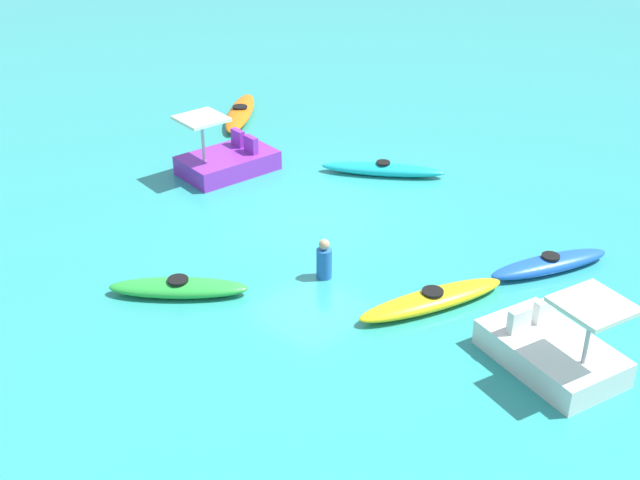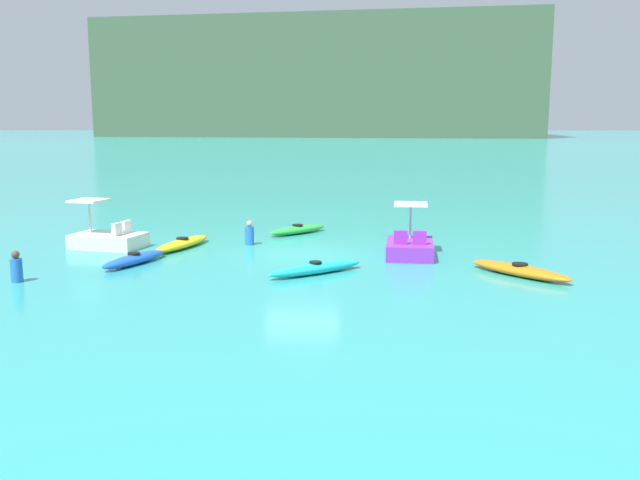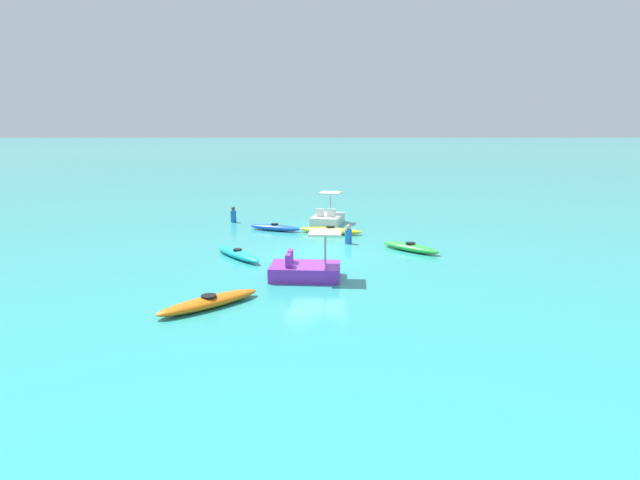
# 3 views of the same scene
# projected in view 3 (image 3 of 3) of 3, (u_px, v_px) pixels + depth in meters

# --- Properties ---
(ground_plane) EXTENTS (600.00, 600.00, 0.00)m
(ground_plane) POSITION_uv_depth(u_px,v_px,m) (315.00, 254.00, 21.35)
(ground_plane) COLOR teal
(kayak_green) EXTENTS (2.45, 2.41, 0.37)m
(kayak_green) POSITION_uv_depth(u_px,v_px,m) (410.00, 247.00, 21.83)
(kayak_green) COLOR green
(kayak_green) RESTS_ON ground_plane
(kayak_cyan) EXTENTS (2.91, 2.36, 0.37)m
(kayak_cyan) POSITION_uv_depth(u_px,v_px,m) (238.00, 254.00, 20.67)
(kayak_cyan) COLOR #19B7C6
(kayak_cyan) RESTS_ON ground_plane
(kayak_yellow) EXTENTS (1.67, 3.25, 0.37)m
(kayak_yellow) POSITION_uv_depth(u_px,v_px,m) (330.00, 230.00, 25.48)
(kayak_yellow) COLOR yellow
(kayak_yellow) RESTS_ON ground_plane
(kayak_orange) EXTENTS (2.68, 2.97, 0.37)m
(kayak_orange) POSITION_uv_depth(u_px,v_px,m) (209.00, 302.00, 14.94)
(kayak_orange) COLOR orange
(kayak_orange) RESTS_ON ground_plane
(kayak_blue) EXTENTS (1.64, 2.82, 0.37)m
(kayak_blue) POSITION_uv_depth(u_px,v_px,m) (275.00, 227.00, 26.24)
(kayak_blue) COLOR blue
(kayak_blue) RESTS_ON ground_plane
(pedal_boat_white) EXTENTS (2.70, 2.05, 1.68)m
(pedal_boat_white) POSITION_uv_depth(u_px,v_px,m) (328.00, 218.00, 28.00)
(pedal_boat_white) COLOR white
(pedal_boat_white) RESTS_ON ground_plane
(pedal_boat_purple) EXTENTS (1.73, 2.57, 1.68)m
(pedal_boat_purple) POSITION_uv_depth(u_px,v_px,m) (306.00, 269.00, 17.79)
(pedal_boat_purple) COLOR purple
(pedal_boat_purple) RESTS_ON ground_plane
(person_near_shore) EXTENTS (0.38, 0.38, 0.88)m
(person_near_shore) POSITION_uv_depth(u_px,v_px,m) (233.00, 215.00, 28.59)
(person_near_shore) COLOR blue
(person_near_shore) RESTS_ON ground_plane
(person_by_kayaks) EXTENTS (0.32, 0.32, 0.88)m
(person_by_kayaks) POSITION_uv_depth(u_px,v_px,m) (348.00, 235.00, 23.24)
(person_by_kayaks) COLOR blue
(person_by_kayaks) RESTS_ON ground_plane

